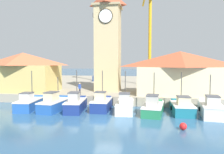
# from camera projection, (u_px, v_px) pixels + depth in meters

# --- Properties ---
(ground_plane) EXTENTS (300.00, 300.00, 0.00)m
(ground_plane) POSITION_uv_depth(u_px,v_px,m) (109.00, 123.00, 19.92)
(ground_plane) COLOR #2D567A
(quay_wharf) EXTENTS (120.00, 40.00, 1.15)m
(quay_wharf) POSITION_uv_depth(u_px,v_px,m) (131.00, 85.00, 47.05)
(quay_wharf) COLOR #9E937F
(quay_wharf) RESTS_ON ground
(fishing_boat_far_left) EXTENTS (2.38, 4.96, 4.48)m
(fishing_boat_far_left) POSITION_uv_depth(u_px,v_px,m) (30.00, 103.00, 25.51)
(fishing_boat_far_left) COLOR #2356A8
(fishing_boat_far_left) RESTS_ON ground
(fishing_boat_left_outer) EXTENTS (2.40, 5.32, 3.80)m
(fishing_boat_left_outer) POSITION_uv_depth(u_px,v_px,m) (55.00, 104.00, 24.97)
(fishing_boat_left_outer) COLOR #2356A8
(fishing_boat_left_outer) RESTS_ON ground
(fishing_boat_left_inner) EXTENTS (2.27, 4.93, 4.58)m
(fishing_boat_left_inner) POSITION_uv_depth(u_px,v_px,m) (76.00, 104.00, 24.61)
(fishing_boat_left_inner) COLOR navy
(fishing_boat_left_inner) RESTS_ON ground
(fishing_boat_mid_left) EXTENTS (2.05, 4.18, 4.53)m
(fishing_boat_mid_left) POSITION_uv_depth(u_px,v_px,m) (102.00, 103.00, 25.00)
(fishing_boat_mid_left) COLOR navy
(fishing_boat_mid_left) RESTS_ON ground
(fishing_boat_center) EXTENTS (2.07, 4.78, 4.50)m
(fishing_boat_center) POSITION_uv_depth(u_px,v_px,m) (125.00, 105.00, 24.07)
(fishing_boat_center) COLOR silver
(fishing_boat_center) RESTS_ON ground
(fishing_boat_mid_right) EXTENTS (2.62, 5.35, 4.38)m
(fishing_boat_mid_right) POSITION_uv_depth(u_px,v_px,m) (153.00, 107.00, 23.28)
(fishing_boat_mid_right) COLOR #237A4C
(fishing_boat_mid_right) RESTS_ON ground
(fishing_boat_right_inner) EXTENTS (2.25, 4.73, 4.40)m
(fishing_boat_right_inner) POSITION_uv_depth(u_px,v_px,m) (182.00, 107.00, 23.44)
(fishing_boat_right_inner) COLOR #196B7F
(fishing_boat_right_inner) RESTS_ON ground
(fishing_boat_right_outer) EXTENTS (2.54, 5.27, 4.21)m
(fishing_boat_right_outer) POSITION_uv_depth(u_px,v_px,m) (211.00, 108.00, 22.34)
(fishing_boat_right_outer) COLOR silver
(fishing_boat_right_outer) RESTS_ON ground
(clock_tower) EXTENTS (4.06, 4.06, 16.77)m
(clock_tower) POSITION_uv_depth(u_px,v_px,m) (108.00, 38.00, 32.78)
(clock_tower) COLOR tan
(clock_tower) RESTS_ON quay_wharf
(warehouse_left) EXTENTS (10.22, 6.19, 5.76)m
(warehouse_left) POSITION_uv_depth(u_px,v_px,m) (23.00, 71.00, 32.82)
(warehouse_left) COLOR tan
(warehouse_left) RESTS_ON quay_wharf
(warehouse_right) EXTENTS (11.74, 6.03, 5.80)m
(warehouse_right) POSITION_uv_depth(u_px,v_px,m) (180.00, 72.00, 29.37)
(warehouse_right) COLOR beige
(warehouse_right) RESTS_ON quay_wharf
(port_crane_near) EXTENTS (2.70, 10.58, 20.76)m
(port_crane_near) POSITION_uv_depth(u_px,v_px,m) (149.00, 42.00, 40.54)
(port_crane_near) COLOR #976E11
(port_crane_near) RESTS_ON quay_wharf
(port_crane_far) EXTENTS (2.21, 9.06, 18.22)m
(port_crane_far) POSITION_uv_depth(u_px,v_px,m) (98.00, 51.00, 49.46)
(port_crane_far) COLOR navy
(port_crane_far) RESTS_ON quay_wharf
(mooring_buoy) EXTENTS (0.60, 0.60, 0.60)m
(mooring_buoy) POSITION_uv_depth(u_px,v_px,m) (183.00, 126.00, 17.75)
(mooring_buoy) COLOR red
(mooring_buoy) RESTS_ON ground
(dock_worker_near_tower) EXTENTS (0.34, 0.22, 1.62)m
(dock_worker_near_tower) POSITION_uv_depth(u_px,v_px,m) (80.00, 89.00, 28.84)
(dock_worker_near_tower) COLOR #33333D
(dock_worker_near_tower) RESTS_ON quay_wharf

